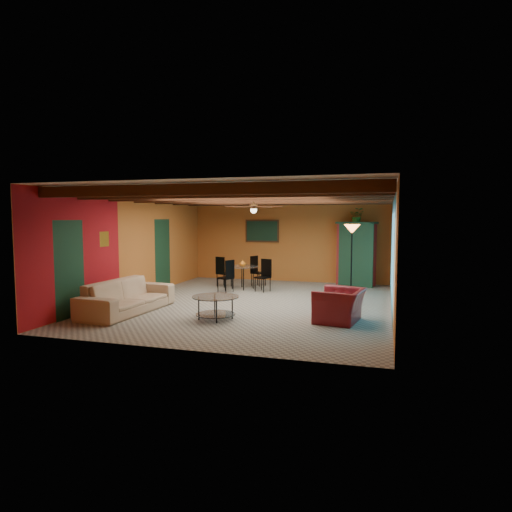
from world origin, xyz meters
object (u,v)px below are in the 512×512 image
(armchair, at_px, (340,305))
(floor_lamp, at_px, (351,264))
(sofa, at_px, (127,296))
(armoire, at_px, (356,255))
(coffee_table, at_px, (216,308))
(dining_table, at_px, (243,273))
(potted_plant, at_px, (357,216))
(vase, at_px, (243,254))

(armchair, xyz_separation_m, floor_lamp, (0.06, 2.02, 0.64))
(sofa, distance_m, armoire, 7.18)
(coffee_table, bearing_deg, sofa, 177.76)
(sofa, xyz_separation_m, dining_table, (1.44, 3.81, 0.11))
(coffee_table, distance_m, floor_lamp, 3.66)
(sofa, height_order, potted_plant, potted_plant)
(dining_table, xyz_separation_m, armoire, (3.15, 1.67, 0.49))
(armoire, distance_m, floor_lamp, 3.04)
(dining_table, bearing_deg, armchair, -46.81)
(sofa, distance_m, dining_table, 4.08)
(armoire, bearing_deg, potted_plant, 0.00)
(coffee_table, height_order, dining_table, dining_table)
(sofa, xyz_separation_m, potted_plant, (4.59, 5.49, 1.79))
(armchair, distance_m, vase, 4.69)
(armchair, bearing_deg, vase, -128.03)
(sofa, xyz_separation_m, floor_lamp, (4.67, 2.45, 0.62))
(sofa, relative_size, vase, 13.06)
(potted_plant, bearing_deg, dining_table, -152.05)
(sofa, distance_m, potted_plant, 7.37)
(floor_lamp, bearing_deg, armoire, 91.61)
(floor_lamp, xyz_separation_m, vase, (-3.24, 1.36, 0.05))
(coffee_table, bearing_deg, floor_lamp, 44.87)
(coffee_table, xyz_separation_m, vase, (-0.69, 3.90, 0.77))
(sofa, bearing_deg, coffee_table, -89.04)
(armchair, height_order, potted_plant, potted_plant)
(floor_lamp, bearing_deg, vase, 157.14)
(coffee_table, bearing_deg, armchair, 11.70)
(armoire, xyz_separation_m, floor_lamp, (0.09, -3.04, 0.02))
(armchair, distance_m, floor_lamp, 2.12)
(floor_lamp, relative_size, vase, 10.36)
(sofa, height_order, dining_table, dining_table)
(armoire, height_order, potted_plant, potted_plant)
(sofa, bearing_deg, floor_lamp, -59.12)
(sofa, relative_size, floor_lamp, 1.26)
(sofa, distance_m, coffee_table, 2.13)
(vase, bearing_deg, coffee_table, -79.96)
(potted_plant, distance_m, vase, 3.74)
(coffee_table, height_order, floor_lamp, floor_lamp)
(coffee_table, relative_size, dining_table, 0.54)
(armchair, bearing_deg, floor_lamp, -172.91)
(dining_table, xyz_separation_m, potted_plant, (3.15, 1.67, 1.68))
(armchair, relative_size, vase, 5.46)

